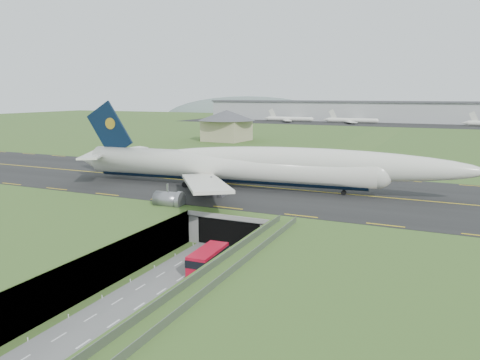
% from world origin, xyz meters
% --- Properties ---
extents(ground, '(900.00, 900.00, 0.00)m').
position_xyz_m(ground, '(0.00, 0.00, 0.00)').
color(ground, '#375A24').
rests_on(ground, ground).
extents(airfield_deck, '(800.00, 800.00, 6.00)m').
position_xyz_m(airfield_deck, '(0.00, 0.00, 3.00)').
color(airfield_deck, gray).
rests_on(airfield_deck, ground).
extents(trench_road, '(12.00, 75.00, 0.20)m').
position_xyz_m(trench_road, '(0.00, -7.50, 0.10)').
color(trench_road, slate).
rests_on(trench_road, ground).
extents(taxiway, '(800.00, 44.00, 0.18)m').
position_xyz_m(taxiway, '(0.00, 33.00, 6.09)').
color(taxiway, black).
rests_on(taxiway, airfield_deck).
extents(tunnel_portal, '(17.00, 22.30, 6.00)m').
position_xyz_m(tunnel_portal, '(0.00, 16.71, 3.33)').
color(tunnel_portal, gray).
rests_on(tunnel_portal, ground).
extents(guideway, '(3.00, 53.00, 7.05)m').
position_xyz_m(guideway, '(11.00, -19.11, 5.32)').
color(guideway, '#A8A8A3').
rests_on(guideway, ground).
extents(jumbo_jet, '(92.30, 59.58, 19.78)m').
position_xyz_m(jumbo_jet, '(-4.76, 29.90, 11.32)').
color(jumbo_jet, silver).
rests_on(jumbo_jet, ground).
extents(shuttle_tram, '(3.72, 8.88, 3.53)m').
position_xyz_m(shuttle_tram, '(2.28, -3.73, 1.93)').
color(shuttle_tram, red).
rests_on(shuttle_tram, ground).
extents(service_building, '(26.91, 26.91, 13.78)m').
position_xyz_m(service_building, '(-57.10, 124.55, 14.16)').
color(service_building, tan).
rests_on(service_building, ground).
extents(cargo_terminal, '(320.00, 67.00, 15.60)m').
position_xyz_m(cargo_terminal, '(-0.15, 299.41, 13.96)').
color(cargo_terminal, '#B2B2B2').
rests_on(cargo_terminal, ground).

